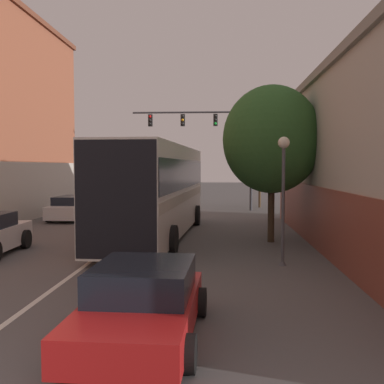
{
  "coord_description": "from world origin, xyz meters",
  "views": [
    {
      "loc": [
        4.04,
        -3.78,
        2.95
      ],
      "look_at": [
        2.91,
        13.69,
        1.96
      ],
      "focal_mm": 42.0,
      "sensor_mm": 36.0,
      "label": 1
    }
  ],
  "objects_px": {
    "parked_car_left_mid": "(73,208)",
    "street_tree_near": "(272,140)",
    "bus": "(157,186)",
    "street_tree_far": "(260,142)",
    "hatchback_foreground": "(142,303)",
    "parked_car_left_far": "(122,196)",
    "street_lamp": "(283,185)",
    "traffic_signal_gantry": "(212,134)"
  },
  "relations": [
    {
      "from": "parked_car_left_far",
      "to": "street_tree_far",
      "type": "relative_size",
      "value": 0.66
    },
    {
      "from": "parked_car_left_far",
      "to": "street_lamp",
      "type": "distance_m",
      "value": 24.38
    },
    {
      "from": "parked_car_left_mid",
      "to": "street_tree_near",
      "type": "bearing_deg",
      "value": -123.25
    },
    {
      "from": "street_lamp",
      "to": "street_tree_far",
      "type": "xyz_separation_m",
      "value": [
        0.96,
        19.23,
        2.33
      ]
    },
    {
      "from": "bus",
      "to": "street_lamp",
      "type": "height_order",
      "value": "street_lamp"
    },
    {
      "from": "traffic_signal_gantry",
      "to": "street_tree_far",
      "type": "height_order",
      "value": "traffic_signal_gantry"
    },
    {
      "from": "hatchback_foreground",
      "to": "traffic_signal_gantry",
      "type": "xyz_separation_m",
      "value": [
        0.76,
        22.74,
        4.53
      ]
    },
    {
      "from": "bus",
      "to": "parked_car_left_mid",
      "type": "relative_size",
      "value": 2.69
    },
    {
      "from": "bus",
      "to": "street_tree_far",
      "type": "relative_size",
      "value": 1.85
    },
    {
      "from": "bus",
      "to": "traffic_signal_gantry",
      "type": "bearing_deg",
      "value": -7.19
    },
    {
      "from": "street_tree_near",
      "to": "bus",
      "type": "bearing_deg",
      "value": 166.87
    },
    {
      "from": "traffic_signal_gantry",
      "to": "street_lamp",
      "type": "bearing_deg",
      "value": -81.78
    },
    {
      "from": "traffic_signal_gantry",
      "to": "street_lamp",
      "type": "distance_m",
      "value": 17.28
    },
    {
      "from": "bus",
      "to": "hatchback_foreground",
      "type": "height_order",
      "value": "bus"
    },
    {
      "from": "parked_car_left_mid",
      "to": "traffic_signal_gantry",
      "type": "xyz_separation_m",
      "value": [
        7.67,
        5.72,
        4.48
      ]
    },
    {
      "from": "street_tree_far",
      "to": "parked_car_left_far",
      "type": "bearing_deg",
      "value": 164.34
    },
    {
      "from": "parked_car_left_mid",
      "to": "street_tree_near",
      "type": "distance_m",
      "value": 12.82
    },
    {
      "from": "street_tree_near",
      "to": "street_tree_far",
      "type": "bearing_deg",
      "value": 86.78
    },
    {
      "from": "parked_car_left_far",
      "to": "traffic_signal_gantry",
      "type": "xyz_separation_m",
      "value": [
        7.37,
        -5.36,
        4.5
      ]
    },
    {
      "from": "street_lamp",
      "to": "street_tree_near",
      "type": "xyz_separation_m",
      "value": [
        0.12,
        4.21,
        1.6
      ]
    },
    {
      "from": "parked_car_left_far",
      "to": "traffic_signal_gantry",
      "type": "height_order",
      "value": "traffic_signal_gantry"
    },
    {
      "from": "hatchback_foreground",
      "to": "parked_car_left_far",
      "type": "height_order",
      "value": "parked_car_left_far"
    },
    {
      "from": "street_tree_near",
      "to": "traffic_signal_gantry",
      "type": "bearing_deg",
      "value": 101.39
    },
    {
      "from": "hatchback_foreground",
      "to": "traffic_signal_gantry",
      "type": "relative_size",
      "value": 0.49
    },
    {
      "from": "hatchback_foreground",
      "to": "street_tree_far",
      "type": "xyz_separation_m",
      "value": [
        4.16,
        25.08,
        4.13
      ]
    },
    {
      "from": "hatchback_foreground",
      "to": "parked_car_left_mid",
      "type": "relative_size",
      "value": 0.86
    },
    {
      "from": "traffic_signal_gantry",
      "to": "hatchback_foreground",
      "type": "bearing_deg",
      "value": -91.93
    },
    {
      "from": "parked_car_left_mid",
      "to": "street_tree_near",
      "type": "height_order",
      "value": "street_tree_near"
    },
    {
      "from": "street_lamp",
      "to": "street_tree_near",
      "type": "height_order",
      "value": "street_tree_near"
    },
    {
      "from": "bus",
      "to": "parked_car_left_mid",
      "type": "height_order",
      "value": "bus"
    },
    {
      "from": "parked_car_left_mid",
      "to": "traffic_signal_gantry",
      "type": "distance_m",
      "value": 10.57
    },
    {
      "from": "street_lamp",
      "to": "street_tree_far",
      "type": "bearing_deg",
      "value": 87.14
    },
    {
      "from": "hatchback_foreground",
      "to": "street_tree_far",
      "type": "distance_m",
      "value": 25.76
    },
    {
      "from": "parked_car_left_mid",
      "to": "street_lamp",
      "type": "height_order",
      "value": "street_lamp"
    },
    {
      "from": "parked_car_left_mid",
      "to": "street_tree_far",
      "type": "distance_m",
      "value": 14.29
    },
    {
      "from": "bus",
      "to": "street_tree_far",
      "type": "xyz_separation_m",
      "value": [
        5.47,
        13.94,
        2.61
      ]
    },
    {
      "from": "street_lamp",
      "to": "hatchback_foreground",
      "type": "bearing_deg",
      "value": -118.7
    },
    {
      "from": "parked_car_left_far",
      "to": "street_lamp",
      "type": "bearing_deg",
      "value": -160.26
    },
    {
      "from": "parked_car_left_mid",
      "to": "bus",
      "type": "bearing_deg",
      "value": -135.44
    },
    {
      "from": "parked_car_left_far",
      "to": "traffic_signal_gantry",
      "type": "relative_size",
      "value": 0.55
    },
    {
      "from": "street_lamp",
      "to": "traffic_signal_gantry",
      "type": "bearing_deg",
      "value": 98.22
    },
    {
      "from": "street_tree_far",
      "to": "street_lamp",
      "type": "bearing_deg",
      "value": -92.86
    }
  ]
}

